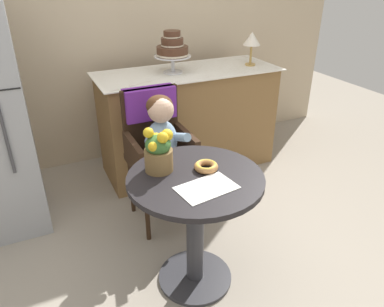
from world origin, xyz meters
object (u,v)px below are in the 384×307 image
wicker_chair (155,135)px  table_lamp (252,40)px  donut_front (206,166)px  seated_child (163,139)px  flower_vase (158,151)px  tiered_cake_stand (172,49)px  cafe_table (195,209)px

wicker_chair → table_lamp: (1.08, 0.51, 0.48)m
donut_front → seated_child: bearing=94.0°
seated_child → flower_vase: size_ratio=3.01×
wicker_chair → donut_front: bearing=-81.2°
wicker_chair → donut_front: 0.71m
tiered_cake_stand → table_lamp: 0.71m
seated_child → donut_front: 0.55m
wicker_chair → table_lamp: 1.29m
tiered_cake_stand → table_lamp: bearing=-4.7°
cafe_table → tiered_cake_stand: bearing=72.4°
cafe_table → seated_child: 0.60m
flower_vase → donut_front: bearing=-24.4°
donut_front → wicker_chair: bearing=93.1°
donut_front → flower_vase: flower_vase is taller
wicker_chair → seated_child: seated_child is taller
wicker_chair → tiered_cake_stand: bearing=62.5°
flower_vase → tiered_cake_stand: (0.56, 1.16, 0.26)m
cafe_table → wicker_chair: size_ratio=0.75×
cafe_table → donut_front: 0.25m
seated_child → donut_front: size_ratio=5.61×
flower_vase → table_lamp: size_ratio=0.85×
seated_child → donut_front: seated_child is taller
cafe_table → wicker_chair: bearing=86.7°
seated_child → flower_vase: bearing=-113.4°
flower_vase → tiered_cake_stand: size_ratio=0.72×
tiered_cake_stand → donut_front: bearing=-104.7°
flower_vase → table_lamp: table_lamp is taller
tiered_cake_stand → cafe_table: bearing=-107.6°
tiered_cake_stand → table_lamp: (0.71, -0.06, 0.02)m
donut_front → table_lamp: table_lamp is taller
cafe_table → flower_vase: 0.38m
seated_child → tiered_cake_stand: tiered_cake_stand is taller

